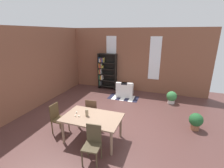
{
  "coord_description": "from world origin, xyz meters",
  "views": [
    {
      "loc": [
        1.84,
        -4.75,
        3.06
      ],
      "look_at": [
        -0.26,
        1.17,
        1.05
      ],
      "focal_mm": 26.15,
      "sensor_mm": 36.0,
      "label": 1
    }
  ],
  "objects_px": {
    "vase_on_table": "(87,113)",
    "armchair_white": "(125,90)",
    "dining_table": "(92,119)",
    "dining_chair_far_left": "(92,111)",
    "dining_chair_near_right": "(93,143)",
    "dining_chair_head_left": "(58,117)",
    "potted_plant_by_shelf": "(172,97)",
    "bookshelf_tall": "(106,71)",
    "potted_plant_corner": "(196,121)"
  },
  "relations": [
    {
      "from": "vase_on_table",
      "to": "armchair_white",
      "type": "height_order",
      "value": "vase_on_table"
    },
    {
      "from": "dining_table",
      "to": "dining_chair_far_left",
      "type": "xyz_separation_m",
      "value": [
        -0.37,
        0.74,
        -0.16
      ]
    },
    {
      "from": "dining_table",
      "to": "dining_chair_near_right",
      "type": "relative_size",
      "value": 1.74
    },
    {
      "from": "dining_chair_head_left",
      "to": "dining_table",
      "type": "bearing_deg",
      "value": -0.08
    },
    {
      "from": "dining_chair_near_right",
      "to": "armchair_white",
      "type": "xyz_separation_m",
      "value": [
        -0.41,
        4.49,
        -0.23
      ]
    },
    {
      "from": "vase_on_table",
      "to": "potted_plant_by_shelf",
      "type": "xyz_separation_m",
      "value": [
        2.33,
        3.54,
        -0.56
      ]
    },
    {
      "from": "potted_plant_by_shelf",
      "to": "vase_on_table",
      "type": "bearing_deg",
      "value": -123.42
    },
    {
      "from": "bookshelf_tall",
      "to": "potted_plant_corner",
      "type": "height_order",
      "value": "bookshelf_tall"
    },
    {
      "from": "dining_table",
      "to": "dining_chair_head_left",
      "type": "relative_size",
      "value": 1.74
    },
    {
      "from": "dining_table",
      "to": "potted_plant_corner",
      "type": "height_order",
      "value": "dining_table"
    },
    {
      "from": "dining_chair_near_right",
      "to": "dining_chair_head_left",
      "type": "distance_m",
      "value": 1.74
    },
    {
      "from": "dining_chair_head_left",
      "to": "potted_plant_by_shelf",
      "type": "xyz_separation_m",
      "value": [
        3.37,
        3.54,
        -0.22
      ]
    },
    {
      "from": "potted_plant_by_shelf",
      "to": "dining_chair_near_right",
      "type": "bearing_deg",
      "value": -112.84
    },
    {
      "from": "dining_chair_far_left",
      "to": "potted_plant_by_shelf",
      "type": "height_order",
      "value": "dining_chair_far_left"
    },
    {
      "from": "dining_table",
      "to": "vase_on_table",
      "type": "relative_size",
      "value": 7.99
    },
    {
      "from": "dining_table",
      "to": "potted_plant_corner",
      "type": "relative_size",
      "value": 2.91
    },
    {
      "from": "bookshelf_tall",
      "to": "armchair_white",
      "type": "relative_size",
      "value": 2.18
    },
    {
      "from": "bookshelf_tall",
      "to": "potted_plant_by_shelf",
      "type": "height_order",
      "value": "bookshelf_tall"
    },
    {
      "from": "dining_table",
      "to": "potted_plant_by_shelf",
      "type": "bearing_deg",
      "value": 58.49
    },
    {
      "from": "potted_plant_by_shelf",
      "to": "dining_chair_head_left",
      "type": "bearing_deg",
      "value": -133.62
    },
    {
      "from": "dining_table",
      "to": "armchair_white",
      "type": "height_order",
      "value": "dining_table"
    },
    {
      "from": "vase_on_table",
      "to": "dining_chair_near_right",
      "type": "xyz_separation_m",
      "value": [
        0.53,
        -0.74,
        -0.35
      ]
    },
    {
      "from": "dining_chair_near_right",
      "to": "potted_plant_by_shelf",
      "type": "height_order",
      "value": "dining_chair_near_right"
    },
    {
      "from": "bookshelf_tall",
      "to": "potted_plant_corner",
      "type": "relative_size",
      "value": 3.45
    },
    {
      "from": "dining_chair_far_left",
      "to": "armchair_white",
      "type": "distance_m",
      "value": 3.03
    },
    {
      "from": "armchair_white",
      "to": "bookshelf_tall",
      "type": "bearing_deg",
      "value": 151.04
    },
    {
      "from": "dining_chair_far_left",
      "to": "potted_plant_by_shelf",
      "type": "bearing_deg",
      "value": 47.79
    },
    {
      "from": "dining_chair_far_left",
      "to": "potted_plant_corner",
      "type": "bearing_deg",
      "value": 14.57
    },
    {
      "from": "dining_chair_far_left",
      "to": "vase_on_table",
      "type": "bearing_deg",
      "value": -74.96
    },
    {
      "from": "dining_chair_head_left",
      "to": "dining_chair_far_left",
      "type": "xyz_separation_m",
      "value": [
        0.84,
        0.74,
        0.0
      ]
    },
    {
      "from": "dining_table",
      "to": "dining_chair_far_left",
      "type": "relative_size",
      "value": 1.74
    },
    {
      "from": "dining_chair_head_left",
      "to": "armchair_white",
      "type": "bearing_deg",
      "value": 72.78
    },
    {
      "from": "armchair_white",
      "to": "potted_plant_by_shelf",
      "type": "xyz_separation_m",
      "value": [
        2.21,
        -0.2,
        0.02
      ]
    },
    {
      "from": "dining_chair_head_left",
      "to": "bookshelf_tall",
      "type": "relative_size",
      "value": 0.48
    },
    {
      "from": "dining_table",
      "to": "vase_on_table",
      "type": "xyz_separation_m",
      "value": [
        -0.17,
        0.0,
        0.19
      ]
    },
    {
      "from": "bookshelf_tall",
      "to": "dining_chair_head_left",
      "type": "bearing_deg",
      "value": -88.49
    },
    {
      "from": "dining_table",
      "to": "vase_on_table",
      "type": "bearing_deg",
      "value": 180.0
    },
    {
      "from": "dining_table",
      "to": "armchair_white",
      "type": "distance_m",
      "value": 3.76
    },
    {
      "from": "dining_chair_far_left",
      "to": "dining_chair_head_left",
      "type": "bearing_deg",
      "value": -138.42
    },
    {
      "from": "dining_table",
      "to": "potted_plant_corner",
      "type": "bearing_deg",
      "value": 28.68
    },
    {
      "from": "bookshelf_tall",
      "to": "potted_plant_by_shelf",
      "type": "bearing_deg",
      "value": -14.64
    },
    {
      "from": "dining_chair_far_left",
      "to": "bookshelf_tall",
      "type": "relative_size",
      "value": 0.48
    },
    {
      "from": "bookshelf_tall",
      "to": "dining_chair_far_left",
      "type": "bearing_deg",
      "value": -75.57
    },
    {
      "from": "armchair_white",
      "to": "vase_on_table",
      "type": "bearing_deg",
      "value": -91.89
    },
    {
      "from": "dining_chair_far_left",
      "to": "dining_chair_near_right",
      "type": "bearing_deg",
      "value": -63.84
    },
    {
      "from": "vase_on_table",
      "to": "armchair_white",
      "type": "distance_m",
      "value": 3.79
    },
    {
      "from": "dining_chair_far_left",
      "to": "potted_plant_corner",
      "type": "relative_size",
      "value": 1.67
    },
    {
      "from": "dining_chair_head_left",
      "to": "dining_chair_far_left",
      "type": "relative_size",
      "value": 1.0
    },
    {
      "from": "potted_plant_by_shelf",
      "to": "potted_plant_corner",
      "type": "bearing_deg",
      "value": -68.86
    },
    {
      "from": "dining_chair_far_left",
      "to": "armchair_white",
      "type": "relative_size",
      "value": 1.06
    }
  ]
}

